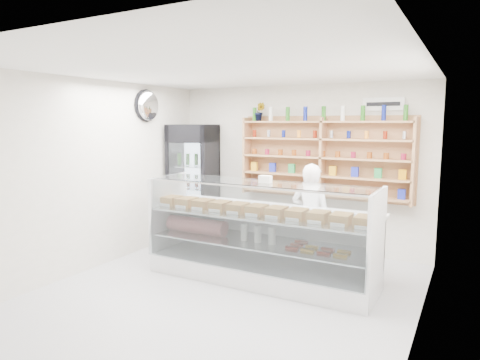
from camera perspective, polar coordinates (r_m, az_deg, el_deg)
The scene contains 8 objects.
room at distance 5.23m, azimuth -2.29°, elevation -0.78°, with size 5.00×5.00×5.00m.
display_counter at distance 6.00m, azimuth 2.68°, elevation -9.74°, with size 3.16×0.95×1.38m.
shop_worker at distance 6.33m, azimuth 9.40°, elevation -4.97°, with size 0.58×0.38×1.59m, color white.
drinks_cooler at distance 7.95m, azimuth -6.23°, elevation -0.31°, with size 0.89×0.87×2.13m.
wall_shelving at distance 7.13m, azimuth 10.95°, elevation 2.92°, with size 2.84×0.28×1.33m.
potted_plant at distance 7.54m, azimuth 2.64°, elevation 9.07°, with size 0.18×0.14×0.32m, color #1E6626.
security_mirror at distance 7.43m, azimuth -12.11°, elevation 9.68°, with size 0.15×0.50×0.50m, color silver.
wall_sign at distance 7.02m, azimuth 18.56°, elevation 9.58°, with size 0.62×0.03×0.20m, color white.
Camera 1 is at (2.66, -4.43, 2.17)m, focal length 32.00 mm.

